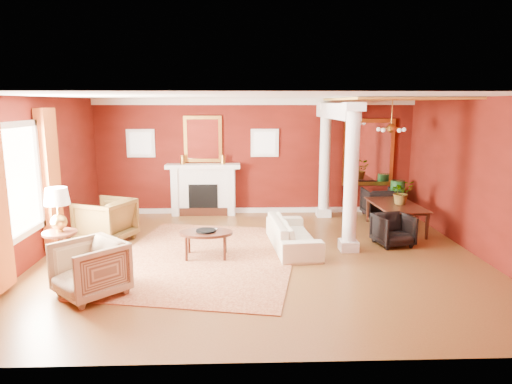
{
  "coord_description": "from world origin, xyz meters",
  "views": [
    {
      "loc": [
        -0.36,
        -8.02,
        2.78
      ],
      "look_at": [
        -0.08,
        0.34,
        1.15
      ],
      "focal_mm": 32.0,
      "sensor_mm": 36.0,
      "label": 1
    }
  ],
  "objects_px": {
    "sofa": "(293,229)",
    "armchair_stripe": "(90,266)",
    "side_table": "(58,216)",
    "dining_table": "(397,210)",
    "armchair_leopard": "(105,218)",
    "coffee_table": "(206,234)"
  },
  "relations": [
    {
      "from": "sofa",
      "to": "armchair_stripe",
      "type": "xyz_separation_m",
      "value": [
        -3.21,
        -2.13,
        0.07
      ]
    },
    {
      "from": "sofa",
      "to": "side_table",
      "type": "xyz_separation_m",
      "value": [
        -4.05,
        -1.01,
        0.56
      ]
    },
    {
      "from": "dining_table",
      "to": "side_table",
      "type": "bearing_deg",
      "value": 106.41
    },
    {
      "from": "sofa",
      "to": "armchair_leopard",
      "type": "height_order",
      "value": "armchair_leopard"
    },
    {
      "from": "armchair_leopard",
      "to": "dining_table",
      "type": "height_order",
      "value": "armchair_leopard"
    },
    {
      "from": "armchair_leopard",
      "to": "armchair_stripe",
      "type": "relative_size",
      "value": 1.08
    },
    {
      "from": "side_table",
      "to": "armchair_stripe",
      "type": "bearing_deg",
      "value": -52.99
    },
    {
      "from": "sofa",
      "to": "armchair_stripe",
      "type": "relative_size",
      "value": 2.17
    },
    {
      "from": "coffee_table",
      "to": "side_table",
      "type": "height_order",
      "value": "side_table"
    },
    {
      "from": "armchair_leopard",
      "to": "armchair_stripe",
      "type": "xyz_separation_m",
      "value": [
        0.55,
        -2.69,
        -0.03
      ]
    },
    {
      "from": "sofa",
      "to": "dining_table",
      "type": "bearing_deg",
      "value": -68.64
    },
    {
      "from": "side_table",
      "to": "dining_table",
      "type": "xyz_separation_m",
      "value": [
        6.51,
        2.23,
        -0.47
      ]
    },
    {
      "from": "armchair_leopard",
      "to": "coffee_table",
      "type": "height_order",
      "value": "armchair_leopard"
    },
    {
      "from": "sofa",
      "to": "side_table",
      "type": "relative_size",
      "value": 1.39
    },
    {
      "from": "sofa",
      "to": "coffee_table",
      "type": "bearing_deg",
      "value": 101.97
    },
    {
      "from": "sofa",
      "to": "armchair_leopard",
      "type": "xyz_separation_m",
      "value": [
        -3.76,
        0.56,
        0.1
      ]
    },
    {
      "from": "side_table",
      "to": "dining_table",
      "type": "bearing_deg",
      "value": 18.89
    },
    {
      "from": "armchair_leopard",
      "to": "coffee_table",
      "type": "bearing_deg",
      "value": 86.64
    },
    {
      "from": "side_table",
      "to": "dining_table",
      "type": "distance_m",
      "value": 6.9
    },
    {
      "from": "armchair_stripe",
      "to": "side_table",
      "type": "bearing_deg",
      "value": 171.96
    },
    {
      "from": "dining_table",
      "to": "sofa",
      "type": "bearing_deg",
      "value": 113.79
    },
    {
      "from": "sofa",
      "to": "side_table",
      "type": "bearing_deg",
      "value": 99.14
    }
  ]
}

